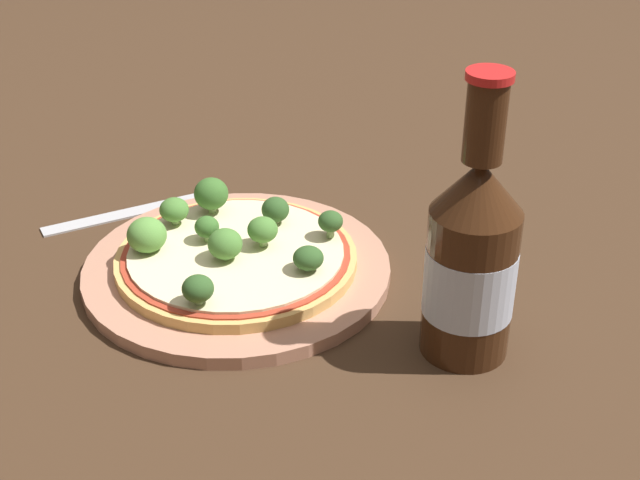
{
  "coord_description": "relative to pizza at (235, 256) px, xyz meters",
  "views": [
    {
      "loc": [
        0.57,
        -0.4,
        0.43
      ],
      "look_at": [
        0.08,
        0.0,
        0.06
      ],
      "focal_mm": 50.0,
      "sensor_mm": 36.0,
      "label": 1
    }
  ],
  "objects": [
    {
      "name": "fork",
      "position": [
        -0.16,
        -0.01,
        -0.02
      ],
      "size": [
        0.06,
        0.19,
        0.0
      ],
      "rotation": [
        0.0,
        0.0,
        1.35
      ],
      "color": "#B2B2B7",
      "rests_on": "ground_plane"
    },
    {
      "name": "broccoli_floret_1",
      "position": [
        0.05,
        -0.07,
        0.02
      ],
      "size": [
        0.03,
        0.03,
        0.03
      ],
      "color": "#89A866",
      "rests_on": "pizza"
    },
    {
      "name": "broccoli_floret_7",
      "position": [
        0.04,
        0.08,
        0.02
      ],
      "size": [
        0.02,
        0.02,
        0.03
      ],
      "color": "#89A866",
      "rests_on": "pizza"
    },
    {
      "name": "plate",
      "position": [
        0.0,
        0.0,
        -0.01
      ],
      "size": [
        0.27,
        0.27,
        0.01
      ],
      "color": "tan",
      "rests_on": "ground_plane"
    },
    {
      "name": "broccoli_floret_3",
      "position": [
        -0.05,
        -0.06,
        0.02
      ],
      "size": [
        0.03,
        0.03,
        0.03
      ],
      "color": "#89A866",
      "rests_on": "pizza"
    },
    {
      "name": "pizza",
      "position": [
        0.0,
        0.0,
        0.0
      ],
      "size": [
        0.21,
        0.21,
        0.01
      ],
      "color": "tan",
      "rests_on": "plate"
    },
    {
      "name": "broccoli_floret_2",
      "position": [
        -0.03,
        -0.01,
        0.02
      ],
      "size": [
        0.02,
        0.02,
        0.02
      ],
      "color": "#89A866",
      "rests_on": "pizza"
    },
    {
      "name": "beer_bottle",
      "position": [
        0.2,
        0.08,
        0.06
      ],
      "size": [
        0.07,
        0.07,
        0.23
      ],
      "color": "#381E0F",
      "rests_on": "ground_plane"
    },
    {
      "name": "broccoli_floret_4",
      "position": [
        -0.07,
        0.02,
        0.03
      ],
      "size": [
        0.03,
        0.03,
        0.03
      ],
      "color": "#89A866",
      "rests_on": "pizza"
    },
    {
      "name": "broccoli_floret_5",
      "position": [
        0.01,
        0.02,
        0.02
      ],
      "size": [
        0.03,
        0.03,
        0.03
      ],
      "color": "#89A866",
      "rests_on": "pizza"
    },
    {
      "name": "broccoli_floret_8",
      "position": [
        0.07,
        0.03,
        0.02
      ],
      "size": [
        0.03,
        0.03,
        0.02
      ],
      "color": "#89A866",
      "rests_on": "pizza"
    },
    {
      "name": "broccoli_floret_6",
      "position": [
        -0.07,
        -0.02,
        0.02
      ],
      "size": [
        0.03,
        0.03,
        0.03
      ],
      "color": "#89A866",
      "rests_on": "pizza"
    },
    {
      "name": "broccoli_floret_0",
      "position": [
        0.01,
        -0.02,
        0.02
      ],
      "size": [
        0.03,
        0.03,
        0.03
      ],
      "color": "#89A866",
      "rests_on": "pizza"
    },
    {
      "name": "ground_plane",
      "position": [
        0.0,
        0.03,
        -0.02
      ],
      "size": [
        3.0,
        3.0,
        0.0
      ],
      "primitive_type": "plane",
      "color": "#3D2819"
    },
    {
      "name": "broccoli_floret_9",
      "position": [
        -0.01,
        0.06,
        0.02
      ],
      "size": [
        0.03,
        0.03,
        0.03
      ],
      "color": "#89A866",
      "rests_on": "pizza"
    }
  ]
}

